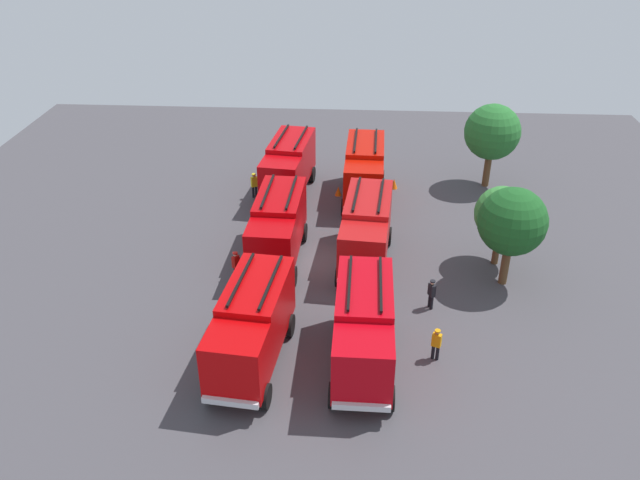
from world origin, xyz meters
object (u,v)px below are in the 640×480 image
at_px(firefighter_0, 254,184).
at_px(tree_0, 492,132).
at_px(tree_2, 512,222).
at_px(traffic_cone_0, 394,184).
at_px(firefighter_3, 436,343).
at_px(firefighter_1, 432,293).
at_px(tree_1, 502,214).
at_px(fire_truck_5, 364,327).
at_px(fire_truck_0, 289,165).
at_px(traffic_cone_2, 338,191).
at_px(fire_truck_3, 364,169).
at_px(fire_truck_1, 278,226).
at_px(traffic_cone_1, 207,373).
at_px(fire_truck_4, 366,229).
at_px(firefighter_2, 236,264).
at_px(fire_truck_2, 252,324).

distance_m(firefighter_0, tree_0, 16.77).
bearing_deg(tree_2, traffic_cone_0, -155.05).
bearing_deg(firefighter_3, tree_0, -173.02).
relative_size(firefighter_1, tree_1, 0.35).
distance_m(fire_truck_5, firefighter_3, 3.63).
bearing_deg(fire_truck_0, traffic_cone_2, 94.67).
bearing_deg(fire_truck_0, fire_truck_3, 92.05).
xyz_separation_m(fire_truck_3, firefighter_1, (12.70, 3.47, -1.22)).
bearing_deg(tree_1, fire_truck_3, -136.87).
height_order(fire_truck_1, traffic_cone_1, fire_truck_1).
height_order(fire_truck_0, tree_1, tree_1).
bearing_deg(fire_truck_3, tree_1, 44.89).
bearing_deg(fire_truck_4, firefighter_2, -67.82).
distance_m(firefighter_0, traffic_cone_0, 9.90).
height_order(fire_truck_5, firefighter_3, fire_truck_5).
height_order(tree_0, tree_1, tree_0).
bearing_deg(firefighter_2, fire_truck_4, -131.65).
xyz_separation_m(fire_truck_2, traffic_cone_2, (-17.72, 3.24, -1.83)).
distance_m(fire_truck_2, firefighter_1, 9.77).
xyz_separation_m(firefighter_2, tree_0, (-13.12, 15.71, 3.08)).
relative_size(fire_truck_1, traffic_cone_0, 10.24).
height_order(tree_1, traffic_cone_0, tree_1).
distance_m(firefighter_0, tree_1, 17.07).
relative_size(fire_truck_2, fire_truck_5, 1.03).
height_order(fire_truck_1, tree_2, tree_2).
bearing_deg(traffic_cone_1, tree_1, 126.17).
bearing_deg(fire_truck_5, firefighter_0, -155.49).
xyz_separation_m(firefighter_2, traffic_cone_2, (-10.87, 5.23, -0.61)).
bearing_deg(fire_truck_3, traffic_cone_0, 129.40).
xyz_separation_m(tree_0, traffic_cone_0, (0.88, -6.57, -3.66)).
height_order(fire_truck_3, firefighter_1, fire_truck_3).
height_order(tree_0, traffic_cone_1, tree_0).
height_order(fire_truck_3, fire_truck_5, same).
relative_size(firefighter_3, tree_1, 0.35).
distance_m(firefighter_2, traffic_cone_1, 8.09).
xyz_separation_m(fire_truck_1, fire_truck_2, (9.12, -0.08, 0.00)).
xyz_separation_m(fire_truck_3, traffic_cone_1, (18.64, -6.91, -1.84)).
bearing_deg(fire_truck_3, traffic_cone_1, -18.60).
relative_size(fire_truck_4, traffic_cone_2, 11.29).
relative_size(fire_truck_5, firefighter_0, 4.11).
xyz_separation_m(tree_2, traffic_cone_1, (8.54, -14.54, -3.47)).
relative_size(fire_truck_3, traffic_cone_0, 10.22).
height_order(fire_truck_4, tree_0, tree_0).
height_order(firefighter_1, firefighter_2, same).
height_order(fire_truck_1, traffic_cone_2, fire_truck_1).
relative_size(firefighter_2, traffic_cone_1, 2.70).
bearing_deg(fire_truck_0, firefighter_3, 33.05).
height_order(fire_truck_1, firefighter_1, fire_truck_1).
relative_size(fire_truck_2, firefighter_2, 4.42).
distance_m(fire_truck_1, firefighter_3, 11.84).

